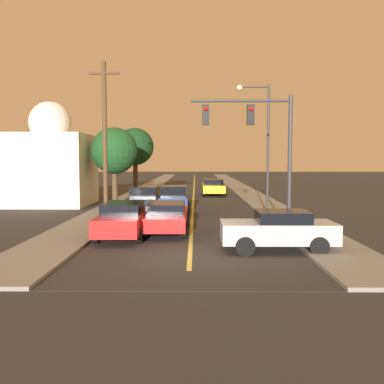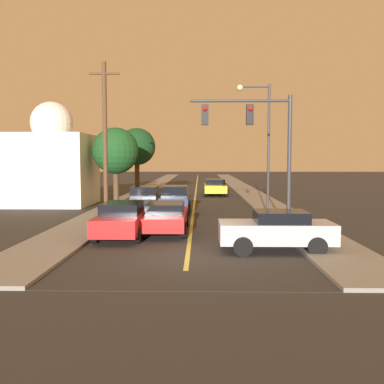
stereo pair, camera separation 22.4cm
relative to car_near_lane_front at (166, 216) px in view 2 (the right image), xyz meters
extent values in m
plane|color=#2D2B28|center=(1.13, -4.82, -0.75)|extent=(200.00, 200.00, 0.00)
cube|color=#2D2B28|center=(1.13, 31.18, -0.74)|extent=(8.09, 80.00, 0.01)
cube|color=#D1C14C|center=(1.13, 31.18, -0.74)|extent=(0.16, 76.00, 0.00)
cube|color=gray|center=(-4.16, 31.18, -0.69)|extent=(2.50, 80.00, 0.12)
cube|color=gray|center=(6.42, 31.18, -0.69)|extent=(2.50, 80.00, 0.12)
cube|color=red|center=(0.00, 0.04, -0.09)|extent=(1.84, 5.11, 0.59)
cube|color=black|center=(0.00, -0.16, 0.42)|extent=(1.62, 2.30, 0.43)
cylinder|color=black|center=(-0.88, 1.63, -0.39)|extent=(0.22, 0.72, 0.72)
cylinder|color=black|center=(0.88, 1.63, -0.39)|extent=(0.22, 0.72, 0.72)
cylinder|color=black|center=(-0.88, -1.54, -0.39)|extent=(0.22, 0.72, 0.72)
cylinder|color=black|center=(0.88, -1.54, -0.39)|extent=(0.22, 0.72, 0.72)
cube|color=navy|center=(0.00, 6.96, -0.05)|extent=(1.73, 3.86, 0.76)
cube|color=black|center=(0.00, 6.81, 0.66)|extent=(1.52, 1.74, 0.64)
cylinder|color=black|center=(-0.82, 8.16, -0.43)|extent=(0.22, 0.64, 0.64)
cylinder|color=black|center=(0.82, 8.16, -0.43)|extent=(0.22, 0.64, 0.64)
cylinder|color=black|center=(-0.82, 5.76, -0.43)|extent=(0.22, 0.64, 0.64)
cylinder|color=black|center=(0.82, 5.76, -0.43)|extent=(0.22, 0.64, 0.64)
cube|color=red|center=(-1.78, -1.01, -0.07)|extent=(1.80, 5.15, 0.71)
cube|color=black|center=(-1.78, -1.22, 0.52)|extent=(1.59, 2.32, 0.47)
cylinder|color=black|center=(-2.64, 0.59, -0.42)|extent=(0.22, 0.65, 0.65)
cylinder|color=black|center=(-0.92, 0.59, -0.42)|extent=(0.22, 0.65, 0.65)
cylinder|color=black|center=(-2.64, -2.61, -0.42)|extent=(0.22, 0.65, 0.65)
cylinder|color=black|center=(-0.92, -2.61, -0.42)|extent=(0.22, 0.65, 0.65)
cube|color=black|center=(-1.78, 6.59, -0.01)|extent=(1.75, 4.69, 0.74)
cube|color=black|center=(-1.78, 6.40, 0.66)|extent=(1.54, 2.11, 0.62)
cylinder|color=black|center=(-2.61, 8.04, -0.38)|extent=(0.22, 0.73, 0.73)
cylinder|color=black|center=(-0.95, 8.04, -0.38)|extent=(0.22, 0.73, 0.73)
cylinder|color=black|center=(-2.61, 5.13, -0.38)|extent=(0.22, 0.73, 0.73)
cylinder|color=black|center=(-0.95, 5.13, -0.38)|extent=(0.22, 0.73, 0.73)
cube|color=gold|center=(2.95, 19.83, -0.05)|extent=(1.96, 4.68, 0.68)
cube|color=black|center=(2.95, 20.02, 0.53)|extent=(1.73, 2.11, 0.48)
cylinder|color=black|center=(3.88, 18.38, -0.39)|extent=(0.22, 0.72, 0.72)
cylinder|color=black|center=(2.02, 18.38, -0.39)|extent=(0.22, 0.72, 0.72)
cylinder|color=black|center=(3.88, 21.28, -0.39)|extent=(0.22, 0.72, 0.72)
cylinder|color=black|center=(2.02, 21.28, -0.39)|extent=(0.22, 0.72, 0.72)
cube|color=#A5A8B2|center=(4.32, -3.98, -0.04)|extent=(4.12, 1.78, 0.73)
cube|color=black|center=(4.49, -3.98, 0.53)|extent=(1.85, 1.56, 0.41)
cylinder|color=black|center=(3.04, -4.82, -0.40)|extent=(0.68, 0.22, 0.68)
cylinder|color=black|center=(3.04, -3.13, -0.40)|extent=(0.68, 0.22, 0.68)
cylinder|color=black|center=(5.60, -4.82, -0.40)|extent=(0.68, 0.22, 0.68)
cylinder|color=black|center=(5.60, -3.13, -0.40)|extent=(0.68, 0.22, 0.68)
cylinder|color=#333338|center=(5.57, -0.06, 2.41)|extent=(0.18, 0.18, 6.08)
cylinder|color=#333338|center=(3.34, -0.06, 5.20)|extent=(4.47, 0.12, 0.12)
cube|color=black|center=(3.79, -0.06, 4.59)|extent=(0.32, 0.28, 0.90)
sphere|color=red|center=(3.79, -0.24, 4.84)|extent=(0.20, 0.20, 0.20)
cube|color=black|center=(1.77, -0.06, 4.59)|extent=(0.32, 0.28, 0.90)
sphere|color=red|center=(1.77, -0.24, 4.84)|extent=(0.20, 0.20, 0.20)
cylinder|color=#333338|center=(5.52, 5.51, 3.13)|extent=(0.14, 0.14, 7.52)
cylinder|color=#333338|center=(4.69, 5.51, 6.74)|extent=(1.68, 0.09, 0.09)
sphere|color=beige|center=(3.85, 5.51, 6.69)|extent=(0.36, 0.36, 0.36)
cylinder|color=#513823|center=(-3.51, 3.43, 3.55)|extent=(0.24, 0.24, 8.35)
cube|color=#513823|center=(-3.51, 3.43, 7.12)|extent=(1.60, 0.12, 0.12)
cylinder|color=#4C3823|center=(-4.50, 11.23, 0.71)|extent=(0.41, 0.41, 2.67)
sphere|color=#19471E|center=(-4.50, 11.23, 3.21)|extent=(3.33, 3.33, 3.33)
cylinder|color=#3D2B1C|center=(-4.05, 18.61, 0.97)|extent=(0.42, 0.42, 3.20)
sphere|color=#143819|center=(-4.05, 18.61, 3.72)|extent=(3.29, 3.29, 3.29)
cube|color=silver|center=(-9.19, 11.66, 1.83)|extent=(5.56, 5.56, 5.15)
sphere|color=silver|center=(-9.19, 11.66, 5.24)|extent=(3.03, 3.03, 3.03)
camera|label=1|loc=(1.33, -19.41, 2.61)|focal=40.00mm
camera|label=2|loc=(1.55, -19.41, 2.61)|focal=40.00mm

